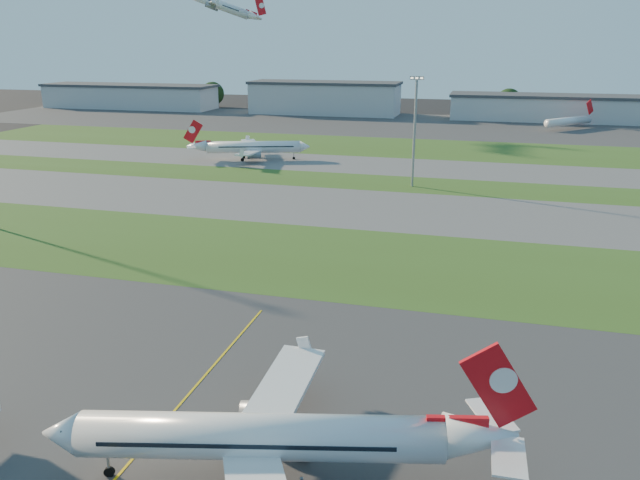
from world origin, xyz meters
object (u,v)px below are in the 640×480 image
(airliner_parked, at_px, (265,438))
(airliner_taxiing, at_px, (252,147))
(mini_jet_near, at_px, (569,121))
(light_mast_centre, at_px, (415,125))

(airliner_parked, xyz_separation_m, airliner_taxiing, (-51.48, 131.93, -0.16))
(airliner_taxiing, relative_size, mini_jet_near, 1.45)
(airliner_taxiing, distance_m, mini_jet_near, 136.02)
(mini_jet_near, bearing_deg, airliner_taxiing, 175.93)
(mini_jet_near, distance_m, light_mast_centre, 128.08)
(airliner_taxiing, distance_m, light_mast_centre, 56.07)
(airliner_parked, xyz_separation_m, mini_jet_near, (45.67, 227.12, -0.59))
(airliner_parked, height_order, mini_jet_near, airliner_parked)
(light_mast_centre, bearing_deg, mini_jet_near, 68.21)
(airliner_taxiing, bearing_deg, mini_jet_near, -153.64)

